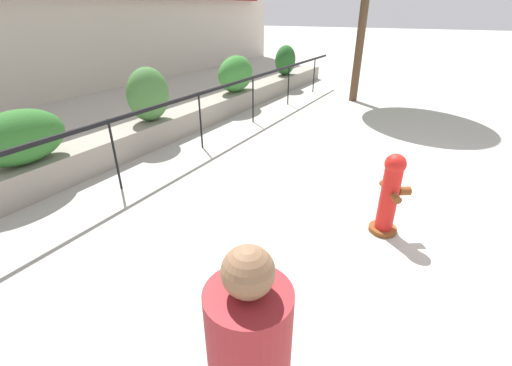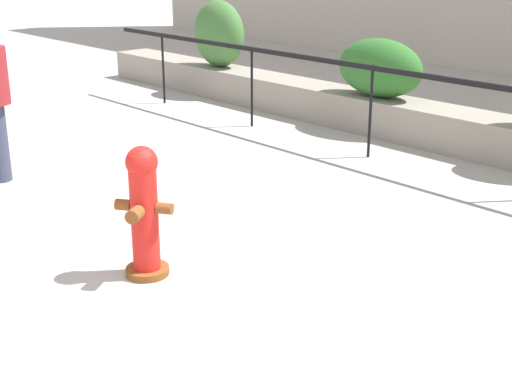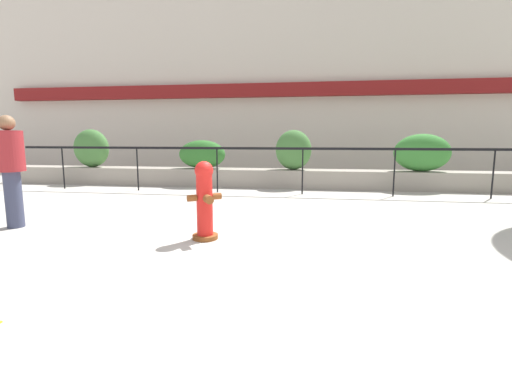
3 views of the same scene
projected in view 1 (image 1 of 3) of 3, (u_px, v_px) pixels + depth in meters
The scene contains 8 objects.
ground_plane at pixel (468, 206), 5.06m from camera, with size 120.00×120.00×0.00m, color #B2ADA3.
planter_wall_low at pixel (162, 128), 7.58m from camera, with size 18.00×0.70×0.50m, color gray.
fence_railing_segment at pixel (199, 99), 6.76m from camera, with size 15.00×0.05×1.15m.
hedge_bush_1 at pixel (20, 137), 5.06m from camera, with size 1.35×0.70×0.81m, color #2D6B28.
hedge_bush_2 at pixel (148, 94), 7.02m from camera, with size 0.98×0.67×1.09m, color #427538.
hedge_bush_3 at pixel (236, 74), 9.65m from camera, with size 1.43×0.69×0.98m, color #387F33.
hedge_bush_4 at pixel (285, 60), 12.21m from camera, with size 0.99×0.66×1.01m, color #235B23.
fire_hydrant at pixel (390, 194), 4.23m from camera, with size 0.49×0.49×1.08m.
Camera 1 is at (-5.35, 0.58, 2.58)m, focal length 24.00 mm.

